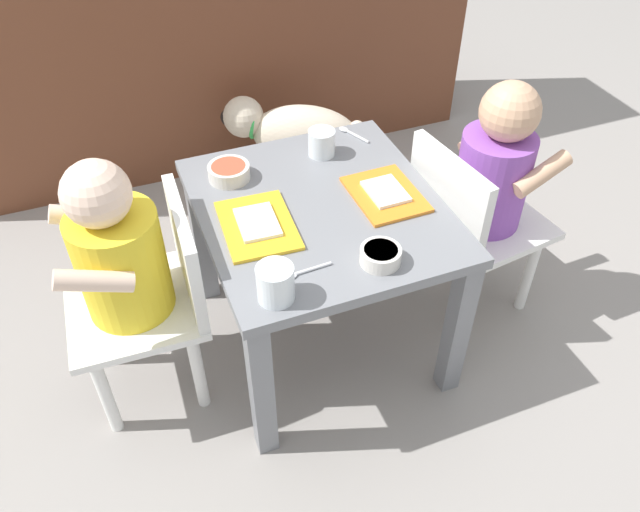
{
  "coord_description": "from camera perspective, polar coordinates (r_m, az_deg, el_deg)",
  "views": [
    {
      "loc": [
        -0.4,
        -1.02,
        1.26
      ],
      "look_at": [
        0.0,
        0.0,
        0.27
      ],
      "focal_mm": 35.87,
      "sensor_mm": 36.0,
      "label": 1
    }
  ],
  "objects": [
    {
      "name": "spoon_by_right_tray",
      "position": [
        1.62,
        2.77,
        10.92
      ],
      "size": [
        0.05,
        0.1,
        0.01
      ],
      "color": "silver",
      "rests_on": "dining_table"
    },
    {
      "name": "spoon_by_left_tray",
      "position": [
        1.22,
        -1.58,
        -1.42
      ],
      "size": [
        0.1,
        0.02,
        0.01
      ],
      "color": "silver",
      "rests_on": "dining_table"
    },
    {
      "name": "dog",
      "position": [
        2.03,
        -2.23,
        10.8
      ],
      "size": [
        0.42,
        0.31,
        0.32
      ],
      "color": "beige",
      "rests_on": "ground"
    },
    {
      "name": "food_tray_right",
      "position": [
        1.41,
        5.86,
        5.56
      ],
      "size": [
        0.14,
        0.19,
        0.02
      ],
      "color": "orange",
      "rests_on": "dining_table"
    },
    {
      "name": "ground_plane",
      "position": [
        1.67,
        0.0,
        -6.96
      ],
      "size": [
        7.0,
        7.0,
        0.0
      ],
      "primitive_type": "plane",
      "color": "gray"
    },
    {
      "name": "kitchen_cabinet_back",
      "position": [
        2.19,
        -10.14,
        20.59
      ],
      "size": [
        1.71,
        0.34,
        0.95
      ],
      "primitive_type": "cube",
      "color": "brown",
      "rests_on": "ground"
    },
    {
      "name": "water_cup_right",
      "position": [
        1.15,
        -3.99,
        -2.62
      ],
      "size": [
        0.07,
        0.07,
        0.07
      ],
      "color": "white",
      "rests_on": "dining_table"
    },
    {
      "name": "water_cup_left",
      "position": [
        1.53,
        0.15,
        9.94
      ],
      "size": [
        0.06,
        0.06,
        0.06
      ],
      "color": "white",
      "rests_on": "dining_table"
    },
    {
      "name": "seated_child_right",
      "position": [
        1.55,
        14.81,
        6.59
      ],
      "size": [
        0.32,
        0.32,
        0.63
      ],
      "color": "white",
      "rests_on": "ground"
    },
    {
      "name": "veggie_bowl_far",
      "position": [
        1.24,
        5.42,
        0.08
      ],
      "size": [
        0.08,
        0.08,
        0.03
      ],
      "color": "silver",
      "rests_on": "dining_table"
    },
    {
      "name": "dining_table",
      "position": [
        1.43,
        0.0,
        2.15
      ],
      "size": [
        0.51,
        0.57,
        0.42
      ],
      "color": "slate",
      "rests_on": "ground"
    },
    {
      "name": "food_tray_left",
      "position": [
        1.33,
        -5.59,
        2.81
      ],
      "size": [
        0.16,
        0.21,
        0.02
      ],
      "color": "gold",
      "rests_on": "dining_table"
    },
    {
      "name": "seated_child_left",
      "position": [
        1.34,
        -16.86,
        -0.51
      ],
      "size": [
        0.29,
        0.29,
        0.63
      ],
      "color": "white",
      "rests_on": "ground"
    },
    {
      "name": "cereal_bowl_right_side",
      "position": [
        1.46,
        -8.13,
        7.47
      ],
      "size": [
        0.09,
        0.09,
        0.03
      ],
      "color": "silver",
      "rests_on": "dining_table"
    }
  ]
}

